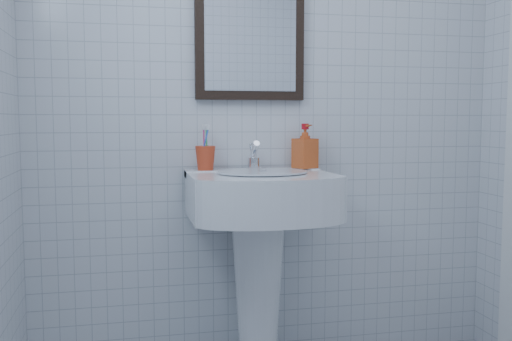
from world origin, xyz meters
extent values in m
cube|color=silver|center=(0.00, 1.20, 1.25)|extent=(2.20, 0.02, 2.50)
cone|color=white|center=(-0.10, 1.01, 0.38)|extent=(0.24, 0.24, 0.76)
cube|color=white|center=(-0.10, 0.96, 0.83)|extent=(0.61, 0.43, 0.18)
cube|color=white|center=(-0.10, 1.13, 0.91)|extent=(0.61, 0.11, 0.03)
cylinder|color=silver|center=(-0.10, 0.93, 0.93)|extent=(0.38, 0.38, 0.01)
cylinder|color=silver|center=(-0.10, 1.10, 0.95)|extent=(0.05, 0.05, 0.05)
cylinder|color=silver|center=(-0.10, 1.09, 1.02)|extent=(0.03, 0.10, 0.08)
cylinder|color=silver|center=(-0.10, 1.12, 1.00)|extent=(0.03, 0.05, 0.10)
imported|color=#B93112|center=(0.14, 1.11, 1.03)|extent=(0.12, 0.12, 0.20)
cube|color=black|center=(-0.10, 1.18, 1.55)|extent=(0.50, 0.04, 0.62)
cube|color=white|center=(-0.10, 1.16, 1.55)|extent=(0.42, 0.00, 0.54)
camera|label=1|loc=(-0.64, -1.38, 1.15)|focal=40.00mm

